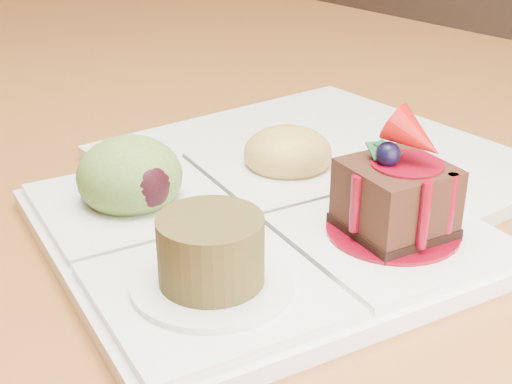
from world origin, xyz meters
TOP-DOWN VIEW (x-y plane):
  - dining_table at (0.00, 0.00)m, footprint 1.00×1.80m
  - sampler_plate at (-0.15, -0.35)m, footprint 0.31×0.31m
  - second_plate at (-0.04, -0.30)m, footprint 0.30×0.30m

SIDE VIEW (x-z plane):
  - dining_table at x=0.00m, z-range 0.31..1.06m
  - second_plate at x=-0.04m, z-range 0.75..0.76m
  - sampler_plate at x=-0.15m, z-range 0.72..0.82m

